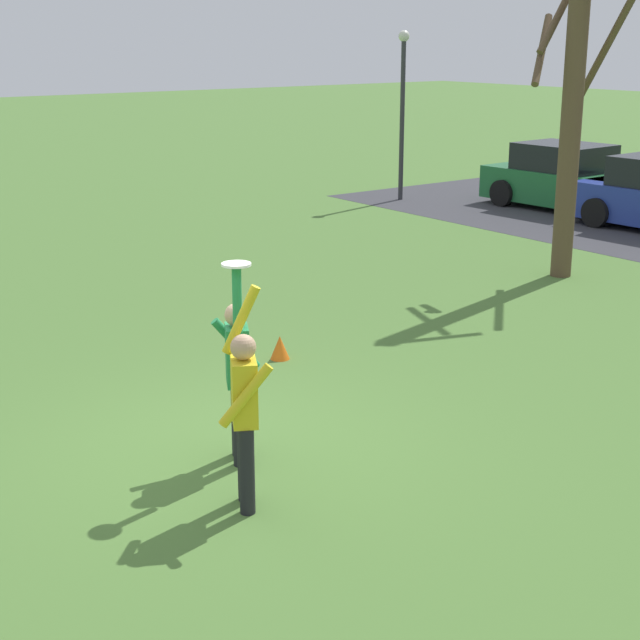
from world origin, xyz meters
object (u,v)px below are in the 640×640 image
(bare_tree_tall, at_px, (574,79))
(lamppost_by_lot, at_px, (403,99))
(person_catcher, at_px, (238,368))
(person_defender, at_px, (245,406))
(field_cone_orange, at_px, (280,347))
(parked_car_green, at_px, (566,179))
(frisbee_disc, at_px, (236,264))

(bare_tree_tall, bearing_deg, lamppost_by_lot, 158.23)
(person_catcher, bearing_deg, person_defender, -0.00)
(bare_tree_tall, relative_size, field_cone_orange, 20.17)
(parked_car_green, height_order, field_cone_orange, parked_car_green)
(frisbee_disc, relative_size, bare_tree_tall, 0.04)
(frisbee_disc, height_order, parked_car_green, frisbee_disc)
(bare_tree_tall, bearing_deg, person_catcher, -69.60)
(parked_car_green, xyz_separation_m, lamppost_by_lot, (-3.48, -2.35, 1.86))
(parked_car_green, bearing_deg, person_catcher, -64.01)
(frisbee_disc, distance_m, bare_tree_tall, 9.71)
(lamppost_by_lot, bearing_deg, field_cone_orange, -48.03)
(field_cone_orange, bearing_deg, person_defender, -38.50)
(lamppost_by_lot, distance_m, field_cone_orange, 13.57)
(person_catcher, bearing_deg, lamppost_by_lot, 161.74)
(person_catcher, height_order, frisbee_disc, frisbee_disc)
(parked_car_green, xyz_separation_m, field_cone_orange, (5.45, -12.28, -0.57))
(frisbee_disc, height_order, bare_tree_tall, bare_tree_tall)
(person_catcher, bearing_deg, bare_tree_tall, 138.93)
(parked_car_green, height_order, bare_tree_tall, bare_tree_tall)
(bare_tree_tall, bearing_deg, frisbee_disc, -68.72)
(parked_car_green, distance_m, lamppost_by_lot, 4.59)
(person_catcher, height_order, parked_car_green, person_catcher)
(person_defender, bearing_deg, person_catcher, -0.00)
(field_cone_orange, bearing_deg, frisbee_disc, -40.82)
(person_catcher, relative_size, bare_tree_tall, 0.32)
(field_cone_orange, bearing_deg, lamppost_by_lot, 131.97)
(person_defender, relative_size, frisbee_disc, 7.23)
(person_defender, height_order, bare_tree_tall, bare_tree_tall)
(lamppost_by_lot, relative_size, field_cone_orange, 13.31)
(parked_car_green, relative_size, field_cone_orange, 13.05)
(person_defender, distance_m, frisbee_disc, 1.37)
(bare_tree_tall, height_order, lamppost_by_lot, bare_tree_tall)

